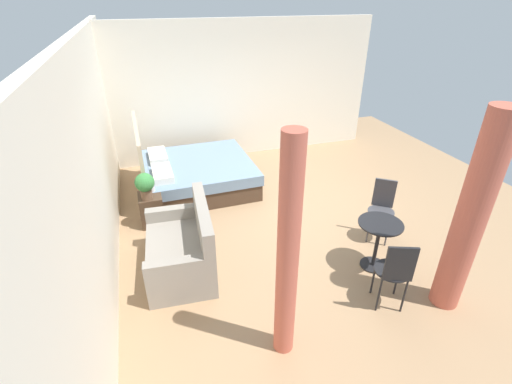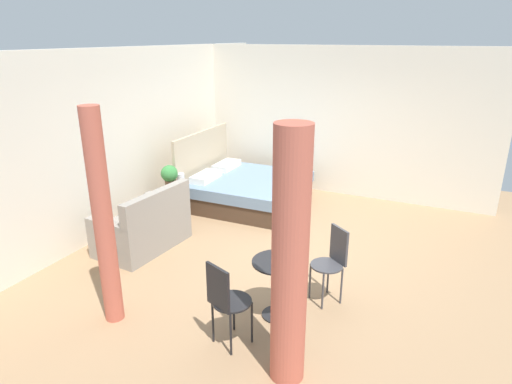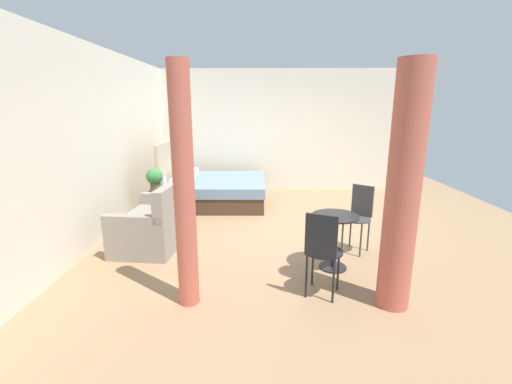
# 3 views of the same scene
# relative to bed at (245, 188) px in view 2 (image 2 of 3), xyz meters

# --- Properties ---
(ground_plane) EXTENTS (8.47, 8.75, 0.02)m
(ground_plane) POSITION_rel_bed_xyz_m (-1.36, -1.44, -0.30)
(ground_plane) COLOR #9E7A56
(wall_back) EXTENTS (8.47, 0.12, 2.85)m
(wall_back) POSITION_rel_bed_xyz_m (-1.36, 1.43, 1.13)
(wall_back) COLOR silver
(wall_back) RESTS_ON ground
(wall_right) EXTENTS (0.12, 5.75, 2.85)m
(wall_right) POSITION_rel_bed_xyz_m (1.38, -1.44, 1.13)
(wall_right) COLOR silver
(wall_right) RESTS_ON ground
(bed) EXTENTS (1.93, 2.03, 1.31)m
(bed) POSITION_rel_bed_xyz_m (0.00, 0.00, 0.00)
(bed) COLOR #473323
(bed) RESTS_ON ground
(couch) EXTENTS (1.38, 0.92, 0.95)m
(couch) POSITION_rel_bed_xyz_m (-2.29, 0.52, 0.02)
(couch) COLOR gray
(couch) RESTS_ON ground
(nightstand) EXTENTS (0.41, 0.35, 0.50)m
(nightstand) POSITION_rel_bed_xyz_m (-1.01, 0.84, -0.04)
(nightstand) COLOR #473323
(nightstand) RESTS_ON ground
(potted_plant) EXTENTS (0.29, 0.29, 0.43)m
(potted_plant) POSITION_rel_bed_xyz_m (-1.11, 0.88, 0.46)
(potted_plant) COLOR brown
(potted_plant) RESTS_ON nightstand
(vase) EXTENTS (0.13, 0.13, 0.23)m
(vase) POSITION_rel_bed_xyz_m (-0.89, 0.81, 0.32)
(vase) COLOR silver
(vase) RESTS_ON nightstand
(balcony_table) EXTENTS (0.57, 0.57, 0.70)m
(balcony_table) POSITION_rel_bed_xyz_m (-3.03, -1.93, 0.19)
(balcony_table) COLOR black
(balcony_table) RESTS_ON ground
(cafe_chair_near_window) EXTENTS (0.53, 0.53, 0.92)m
(cafe_chair_near_window) POSITION_rel_bed_xyz_m (-2.44, -2.38, 0.26)
(cafe_chair_near_window) COLOR #3F3F44
(cafe_chair_near_window) RESTS_ON ground
(cafe_chair_near_couch) EXTENTS (0.52, 0.52, 0.95)m
(cafe_chair_near_couch) POSITION_rel_bed_xyz_m (-3.72, -1.66, 0.28)
(cafe_chair_near_couch) COLOR black
(cafe_chair_near_couch) RESTS_ON ground
(curtain_left) EXTENTS (0.32, 0.32, 2.39)m
(curtain_left) POSITION_rel_bed_xyz_m (-3.84, -2.37, 0.90)
(curtain_left) COLOR #C15B47
(curtain_left) RESTS_ON ground
(curtain_right) EXTENTS (0.21, 0.21, 2.39)m
(curtain_right) POSITION_rel_bed_xyz_m (-3.84, -0.29, 0.90)
(curtain_right) COLOR #C15B47
(curtain_right) RESTS_ON ground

